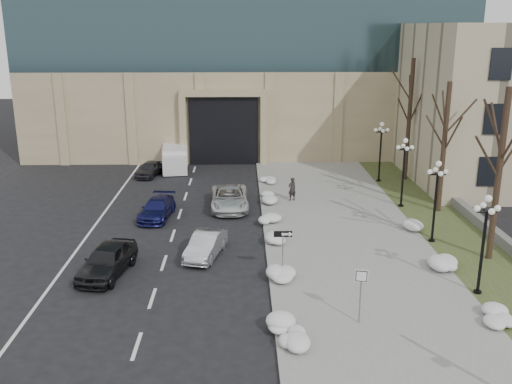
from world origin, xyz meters
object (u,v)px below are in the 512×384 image
pedestrian (292,189)px  lamppost_d (381,144)px  car_b (206,245)px  box_truck (175,158)px  one_way_sign (286,240)px  car_c (157,209)px  car_d (229,198)px  keep_sign (361,285)px  car_a (107,260)px  lamppost_c (404,163)px  lamppost_b (436,191)px  car_e (150,169)px  lamppost_a (485,232)px

pedestrian → lamppost_d: 9.08m
car_b → box_truck: box_truck is taller
one_way_sign → pedestrian: bearing=83.6°
car_c → car_d: 4.96m
pedestrian → keep_sign: size_ratio=0.66×
pedestrian → box_truck: box_truck is taller
car_a → one_way_sign: one_way_sign is taller
car_b → car_d: car_d is taller
one_way_sign → lamppost_c: 14.11m
car_a → lamppost_c: bearing=41.6°
pedestrian → lamppost_c: lamppost_c is taller
pedestrian → box_truck: (-9.18, 9.96, -0.02)m
lamppost_d → car_b: bearing=-130.8°
keep_sign → lamppost_b: bearing=68.1°
box_truck → car_e: bearing=-130.6°
lamppost_b → car_e: bearing=139.9°
car_b → lamppost_c: (12.67, 8.15, 2.43)m
car_d → car_e: car_d is taller
car_d → lamppost_a: 17.67m
keep_sign → car_e: bearing=128.0°
car_d → lamppost_b: bearing=-31.8°
car_a → car_c: size_ratio=1.06×
car_d → car_e: size_ratio=1.45×
car_c → lamppost_c: bearing=12.8°
car_c → lamppost_c: 16.43m
car_c → car_d: bearing=29.2°
car_e → lamppost_c: lamppost_c is taller
one_way_sign → keep_sign: one_way_sign is taller
car_c → keep_sign: (10.19, -13.85, 1.19)m
pedestrian → lamppost_b: (7.26, -7.98, 2.14)m
car_d → box_truck: bearing=111.4°
pedestrian → lamppost_c: 7.71m
lamppost_a → car_b: bearing=159.0°
car_b → box_truck: (-3.77, 19.59, 0.27)m
box_truck → keep_sign: bearing=-74.4°
car_d → one_way_sign: one_way_sign is taller
box_truck → keep_sign: (10.47, -27.03, 0.89)m
box_truck → lamppost_a: bearing=-61.6°
car_b → lamppost_d: (12.67, 14.65, 2.43)m
lamppost_c → lamppost_d: size_ratio=1.00×
one_way_sign → lamppost_c: bearing=52.0°
car_a → lamppost_b: 17.94m
car_d → lamppost_b: (11.57, -6.65, 2.35)m
lamppost_b → lamppost_d: 13.00m
pedestrian → car_e: bearing=-58.0°
box_truck → lamppost_d: lamppost_d is taller
car_a → lamppost_d: size_ratio=0.95×
pedestrian → lamppost_a: 16.33m
one_way_sign → car_c: bearing=128.6°
lamppost_d → keep_sign: bearing=-105.1°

